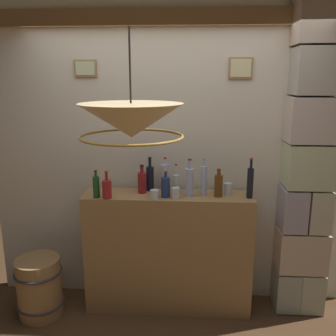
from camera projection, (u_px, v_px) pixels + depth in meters
The scene contains 19 objects.
panelled_rear_partition at pixel (170, 148), 3.35m from camera, with size 3.33×0.15×2.77m.
stone_pillar at pixel (307, 166), 3.15m from camera, with size 0.42×0.36×2.70m.
bar_shelf_unit at pixel (168, 252), 3.32m from camera, with size 1.47×0.35×1.09m, color #9E7547.
liquor_bottle_bourbon at pixel (250, 182), 3.07m from camera, with size 0.05×0.05×0.34m.
liquor_bottle_whiskey at pixel (165, 177), 3.28m from camera, with size 0.07×0.07×0.30m.
liquor_bottle_mezcal at pixel (176, 184), 3.18m from camera, with size 0.05×0.05×0.27m.
liquor_bottle_sherry at pixel (218, 185), 3.12m from camera, with size 0.07×0.07×0.24m.
liquor_bottle_vermouth at pixel (142, 182), 3.21m from camera, with size 0.08×0.08×0.25m.
liquor_bottle_gin at pixel (107, 189), 3.08m from camera, with size 0.08×0.08×0.25m.
liquor_bottle_scotch at pixel (189, 181), 3.12m from camera, with size 0.07×0.07×0.33m.
liquor_bottle_port at pixel (204, 180), 3.14m from camera, with size 0.05×0.05×0.33m.
liquor_bottle_rye at pixel (96, 187), 3.09m from camera, with size 0.06×0.06×0.24m.
liquor_bottle_brandy at pixel (166, 187), 3.11m from camera, with size 0.08×0.08×0.24m.
liquor_bottle_rum at pixel (150, 178), 3.28m from camera, with size 0.07×0.07×0.31m.
glass_tumbler_rocks at pixel (228, 189), 3.18m from camera, with size 0.06×0.06×0.10m.
glass_tumbler_highball at pixel (176, 193), 3.08m from camera, with size 0.07×0.07×0.10m.
glass_tumbler_shot at pixel (155, 194), 3.07m from camera, with size 0.08×0.08×0.08m.
pendant_lamp at pixel (131, 122), 2.22m from camera, with size 0.64×0.64×0.64m.
wooden_barrel at pixel (39, 287), 3.27m from camera, with size 0.41×0.41×0.54m.
Camera 1 is at (0.19, -2.19, 2.08)m, focal length 39.27 mm.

